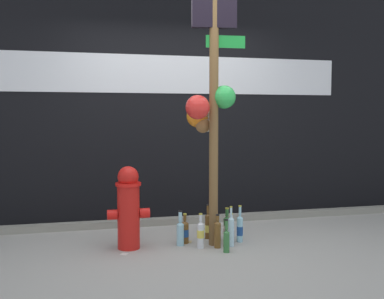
# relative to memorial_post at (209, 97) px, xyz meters

# --- Properties ---
(ground_plane) EXTENTS (14.00, 14.00, 0.00)m
(ground_plane) POSITION_rel_memorial_post_xyz_m (-0.14, -0.23, -1.49)
(ground_plane) COLOR #9E9B93
(building_wall) EXTENTS (10.00, 0.21, 3.36)m
(building_wall) POSITION_rel_memorial_post_xyz_m (-0.14, 1.41, 0.19)
(building_wall) COLOR black
(building_wall) RESTS_ON ground_plane
(curb_strip) EXTENTS (8.00, 0.12, 0.08)m
(curb_strip) POSITION_rel_memorial_post_xyz_m (-0.14, 0.92, -1.45)
(curb_strip) COLOR gray
(curb_strip) RESTS_ON ground_plane
(memorial_post) EXTENTS (0.62, 0.48, 2.53)m
(memorial_post) POSITION_rel_memorial_post_xyz_m (0.00, 0.00, 0.00)
(memorial_post) COLOR brown
(memorial_post) RESTS_ON ground_plane
(fire_hydrant) EXTENTS (0.42, 0.25, 0.82)m
(fire_hydrant) POSITION_rel_memorial_post_xyz_m (-0.81, 0.06, -1.08)
(fire_hydrant) COLOR red
(fire_hydrant) RESTS_ON ground_plane
(bottle_0) EXTENTS (0.08, 0.08, 0.31)m
(bottle_0) POSITION_rel_memorial_post_xyz_m (-0.23, 0.10, -1.37)
(bottle_0) COLOR brown
(bottle_0) RESTS_ON ground_plane
(bottle_1) EXTENTS (0.07, 0.07, 0.35)m
(bottle_1) POSITION_rel_memorial_post_xyz_m (0.22, 0.10, -1.36)
(bottle_1) COLOR #337038
(bottle_1) RESTS_ON ground_plane
(bottle_2) EXTENTS (0.06, 0.06, 0.41)m
(bottle_2) POSITION_rel_memorial_post_xyz_m (0.20, -0.11, -1.33)
(bottle_2) COLOR #B2DBEA
(bottle_2) RESTS_ON ground_plane
(bottle_3) EXTENTS (0.07, 0.07, 0.35)m
(bottle_3) POSITION_rel_memorial_post_xyz_m (-0.11, -0.10, -1.35)
(bottle_3) COLOR silver
(bottle_3) RESTS_ON ground_plane
(bottle_4) EXTENTS (0.06, 0.06, 0.31)m
(bottle_4) POSITION_rel_memorial_post_xyz_m (0.24, -0.00, -1.36)
(bottle_4) COLOR silver
(bottle_4) RESTS_ON ground_plane
(bottle_5) EXTENTS (0.06, 0.06, 0.37)m
(bottle_5) POSITION_rel_memorial_post_xyz_m (0.04, 0.21, -1.35)
(bottle_5) COLOR brown
(bottle_5) RESTS_ON ground_plane
(bottle_6) EXTENTS (0.07, 0.07, 0.37)m
(bottle_6) POSITION_rel_memorial_post_xyz_m (0.08, 0.05, -1.34)
(bottle_6) COLOR brown
(bottle_6) RESTS_ON ground_plane
(bottle_7) EXTENTS (0.07, 0.07, 0.34)m
(bottle_7) POSITION_rel_memorial_post_xyz_m (0.05, -0.13, -1.35)
(bottle_7) COLOR brown
(bottle_7) RESTS_ON ground_plane
(bottle_8) EXTENTS (0.06, 0.06, 0.32)m
(bottle_8) POSITION_rel_memorial_post_xyz_m (0.09, -0.29, -1.37)
(bottle_8) COLOR #337038
(bottle_8) RESTS_ON ground_plane
(bottle_9) EXTENTS (0.06, 0.06, 0.38)m
(bottle_9) POSITION_rel_memorial_post_xyz_m (0.34, 0.02, -1.35)
(bottle_9) COLOR #93CCE0
(bottle_9) RESTS_ON ground_plane
(bottle_10) EXTENTS (0.08, 0.08, 0.36)m
(bottle_10) POSITION_rel_memorial_post_xyz_m (-0.29, 0.03, -1.35)
(bottle_10) COLOR #93CCE0
(bottle_10) RESTS_ON ground_plane
(litter_0) EXTENTS (0.09, 0.09, 0.01)m
(litter_0) POSITION_rel_memorial_post_xyz_m (-0.87, -0.12, -1.49)
(litter_0) COLOR silver
(litter_0) RESTS_ON ground_plane
(litter_1) EXTENTS (0.14, 0.12, 0.01)m
(litter_1) POSITION_rel_memorial_post_xyz_m (-0.21, 0.14, -1.49)
(litter_1) COLOR tan
(litter_1) RESTS_ON ground_plane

